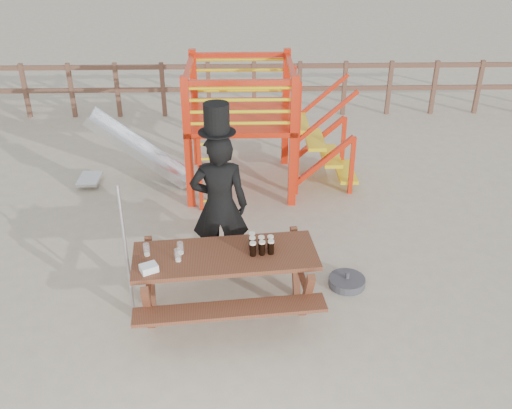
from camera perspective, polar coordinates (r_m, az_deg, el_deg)
name	(u,v)px	position (r m, az deg, el deg)	size (l,w,h in m)	color
ground	(226,319)	(6.83, -3.04, -11.36)	(60.00, 60.00, 0.00)	#C3B597
back_fence	(231,83)	(12.77, -2.49, 12.03)	(15.09, 0.09, 1.20)	brown
playground_fort	(236,124)	(9.42, -2.01, 8.03)	(4.71, 1.84, 2.10)	red
picnic_table	(226,276)	(6.65, -3.03, -7.11)	(2.22, 1.64, 0.81)	brown
man_with_hat	(219,202)	(7.06, -3.68, 0.21)	(0.72, 0.47, 2.31)	black
metal_pole	(126,255)	(6.51, -12.83, -4.92)	(0.04, 0.04, 1.73)	#B2B2B7
parasol_base	(347,282)	(7.40, 9.06, -7.63)	(0.47, 0.47, 0.20)	#3D3D43
paper_bag	(149,268)	(6.28, -10.67, -6.27)	(0.18, 0.14, 0.08)	white
stout_pints	(260,244)	(6.48, 0.43, -4.02)	(0.28, 0.28, 0.17)	black
empty_glasses	(168,251)	(6.46, -8.77, -4.66)	(0.45, 0.21, 0.15)	silver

